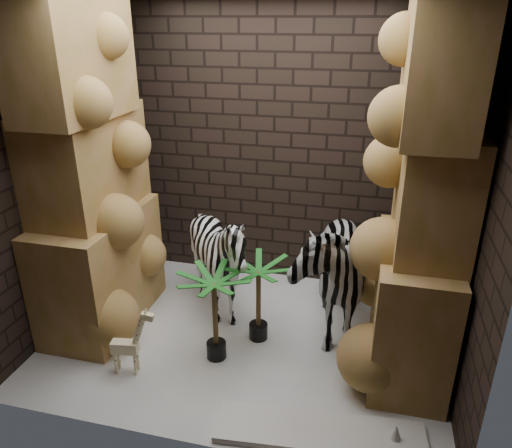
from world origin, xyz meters
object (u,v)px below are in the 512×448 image
(zebra_right, at_px, (327,257))
(zebra_left, at_px, (219,266))
(palm_back, at_px, (215,317))
(palm_front, at_px, (258,301))
(giraffe_toy, at_px, (124,340))
(surfboard, at_px, (319,432))

(zebra_right, height_order, zebra_left, zebra_right)
(zebra_right, xyz_separation_m, zebra_left, (-1.02, -0.01, -0.22))
(zebra_left, bearing_deg, palm_back, -69.22)
(zebra_left, height_order, palm_front, zebra_left)
(zebra_right, distance_m, palm_front, 0.73)
(giraffe_toy, height_order, palm_front, palm_front)
(palm_back, bearing_deg, surfboard, -33.41)
(zebra_right, relative_size, palm_back, 1.83)
(palm_back, xyz_separation_m, surfboard, (0.98, -0.65, -0.39))
(zebra_right, relative_size, surfboard, 1.03)
(zebra_right, xyz_separation_m, surfboard, (0.13, -1.30, -0.74))
(zebra_right, height_order, giraffe_toy, zebra_right)
(surfboard, bearing_deg, zebra_left, 126.22)
(palm_back, bearing_deg, zebra_right, 37.35)
(giraffe_toy, distance_m, palm_front, 1.20)
(zebra_right, relative_size, giraffe_toy, 2.38)
(zebra_right, distance_m, surfboard, 1.50)
(giraffe_toy, bearing_deg, zebra_right, 25.04)
(palm_front, bearing_deg, zebra_left, 148.16)
(zebra_right, distance_m, zebra_left, 1.04)
(palm_front, bearing_deg, zebra_right, 27.88)
(palm_front, distance_m, palm_back, 0.46)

